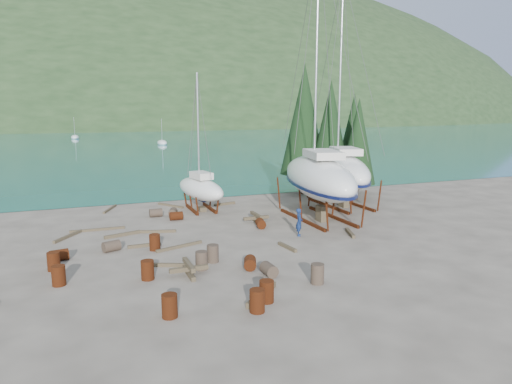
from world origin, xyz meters
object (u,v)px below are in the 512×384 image
object	(u,v)px
large_sailboat_near	(318,177)
worker	(299,222)
small_sailboat_shore	(201,188)
large_sailboat_far	(341,170)

from	to	relation	value
large_sailboat_near	worker	xyz separation A→B (m)	(-3.08, -3.30, -2.16)
large_sailboat_near	worker	world-z (taller)	large_sailboat_near
small_sailboat_shore	worker	bearing A→B (deg)	-79.27
large_sailboat_far	small_sailboat_shore	size ratio (longest dim) A/B	1.73
large_sailboat_near	worker	bearing A→B (deg)	-120.40
small_sailboat_shore	worker	distance (m)	9.90
large_sailboat_far	worker	size ratio (longest dim) A/B	10.50
large_sailboat_far	worker	xyz separation A→B (m)	(-7.04, -6.72, -2.03)
large_sailboat_far	small_sailboat_shore	xyz separation A→B (m)	(-10.70, 2.44, -1.19)
large_sailboat_far	small_sailboat_shore	bearing A→B (deg)	-175.30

